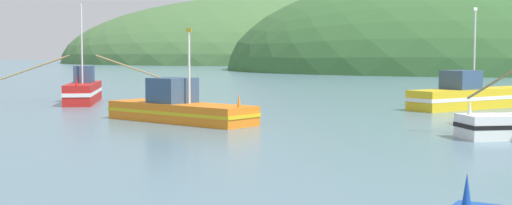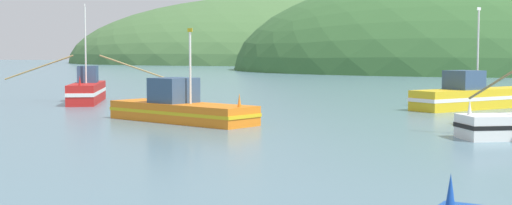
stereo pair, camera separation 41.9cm
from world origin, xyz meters
TOP-DOWN VIEW (x-y plane):
  - hill_far_center at (34.15, 146.62)m, footprint 109.08×87.27m
  - hill_mid_right at (-21.91, 237.10)m, footprint 151.92×121.54m
  - fishing_boat_yellow at (17.31, 45.46)m, footprint 9.95×9.41m
  - fishing_boat_red at (-11.16, 45.86)m, footprint 11.53×8.99m
  - fishing_boat_orange at (-0.09, 33.10)m, footprint 9.36×6.92m

SIDE VIEW (x-z plane):
  - hill_far_center at x=34.15m, z-range -21.19..21.19m
  - hill_mid_right at x=-21.91m, z-range -23.09..23.09m
  - fishing_boat_orange at x=-0.09m, z-range -1.82..3.29m
  - fishing_boat_yellow at x=17.31m, z-range -2.59..4.24m
  - fishing_boat_red at x=-11.16m, z-range -2.80..4.61m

